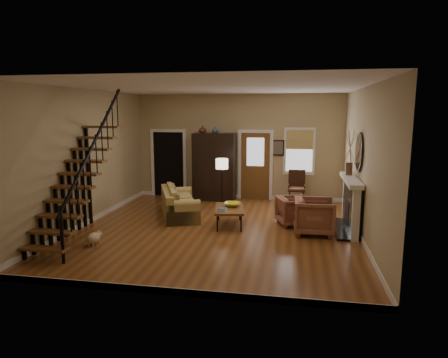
% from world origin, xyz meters
% --- Properties ---
extents(room, '(7.00, 7.33, 3.30)m').
position_xyz_m(room, '(-0.41, 1.76, 1.51)').
color(room, brown).
rests_on(room, ground).
extents(staircase, '(0.94, 2.80, 3.20)m').
position_xyz_m(staircase, '(-2.78, -1.30, 1.60)').
color(staircase, brown).
rests_on(staircase, ground).
extents(fireplace, '(0.33, 1.95, 2.30)m').
position_xyz_m(fireplace, '(3.13, 0.50, 0.74)').
color(fireplace, black).
rests_on(fireplace, ground).
extents(armoire, '(1.30, 0.60, 2.10)m').
position_xyz_m(armoire, '(-0.70, 3.15, 1.05)').
color(armoire, black).
rests_on(armoire, ground).
extents(vase_a, '(0.24, 0.24, 0.25)m').
position_xyz_m(vase_a, '(-1.05, 3.05, 2.22)').
color(vase_a, '#4C2619').
rests_on(vase_a, armoire).
extents(vase_b, '(0.20, 0.20, 0.21)m').
position_xyz_m(vase_b, '(-0.65, 3.05, 2.21)').
color(vase_b, '#334C60').
rests_on(vase_b, armoire).
extents(sofa, '(1.52, 2.12, 0.72)m').
position_xyz_m(sofa, '(-1.20, 0.97, 0.36)').
color(sofa, tan).
rests_on(sofa, ground).
extents(coffee_table, '(0.87, 1.28, 0.45)m').
position_xyz_m(coffee_table, '(0.24, 0.36, 0.23)').
color(coffee_table, brown).
rests_on(coffee_table, ground).
extents(bowl, '(0.40, 0.40, 0.10)m').
position_xyz_m(bowl, '(0.29, 0.51, 0.50)').
color(bowl, yellow).
rests_on(bowl, coffee_table).
extents(books, '(0.22, 0.29, 0.05)m').
position_xyz_m(books, '(0.12, 0.06, 0.48)').
color(books, beige).
rests_on(books, coffee_table).
extents(armchair_left, '(0.91, 0.89, 0.82)m').
position_xyz_m(armchair_left, '(2.25, 0.07, 0.41)').
color(armchair_left, brown).
rests_on(armchair_left, ground).
extents(armchair_right, '(0.98, 0.97, 0.70)m').
position_xyz_m(armchair_right, '(1.79, 0.73, 0.35)').
color(armchair_right, brown).
rests_on(armchair_right, ground).
extents(floor_lamp, '(0.43, 0.43, 1.48)m').
position_xyz_m(floor_lamp, '(-0.20, 1.74, 0.74)').
color(floor_lamp, black).
rests_on(floor_lamp, ground).
extents(side_chair, '(0.54, 0.54, 1.02)m').
position_xyz_m(side_chair, '(1.85, 2.95, 0.51)').
color(side_chair, '#351E10').
rests_on(side_chair, ground).
extents(dog, '(0.28, 0.42, 0.28)m').
position_xyz_m(dog, '(-2.31, -1.58, 0.14)').
color(dog, beige).
rests_on(dog, ground).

